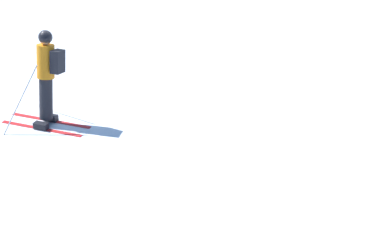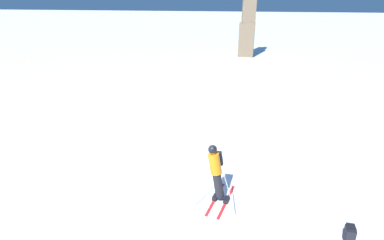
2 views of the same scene
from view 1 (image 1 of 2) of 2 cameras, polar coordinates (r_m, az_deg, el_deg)
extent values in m
plane|color=white|center=(14.19, -10.64, 2.34)|extent=(300.00, 300.00, 0.00)
cube|color=red|center=(13.11, -12.43, -0.05)|extent=(0.38, 1.75, 0.01)
cube|color=red|center=(12.85, -13.25, -0.76)|extent=(0.38, 1.75, 0.01)
cube|color=black|center=(13.08, -12.46, 0.21)|extent=(0.18, 0.30, 0.12)
cube|color=black|center=(12.82, -13.28, -0.50)|extent=(0.18, 0.30, 0.12)
cylinder|color=black|center=(12.82, -12.85, 1.89)|extent=(0.44, 0.32, 0.86)
cylinder|color=orange|center=(12.63, -12.88, 5.10)|extent=(0.50, 0.41, 0.70)
sphere|color=tan|center=(12.53, -12.90, 7.06)|extent=(0.31, 0.28, 0.27)
sphere|color=black|center=(12.53, -12.90, 7.19)|extent=(0.35, 0.32, 0.31)
cube|color=black|center=(12.49, -11.87, 5.10)|extent=(0.38, 0.24, 0.48)
cylinder|color=#B7B7BC|center=(13.27, -13.01, 3.08)|extent=(0.30, 0.49, 1.20)
cylinder|color=#B7B7BC|center=(12.63, -15.01, 1.71)|extent=(0.58, 0.63, 1.28)
camera|label=2|loc=(15.83, -45.49, 19.72)|focal=28.00mm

